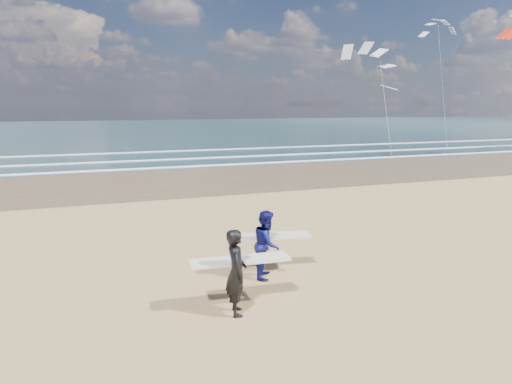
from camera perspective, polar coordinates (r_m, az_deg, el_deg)
name	(u,v)px	position (r m, az deg, el deg)	size (l,w,h in m)	color
wet_sand_strip	(433,164)	(36.45, 21.29, 3.24)	(220.00, 12.00, 0.01)	#4D3F29
ocean	(227,128)	(84.68, -3.65, 7.93)	(220.00, 100.00, 0.02)	#1B363B
foam_breakers	(359,151)	(44.47, 12.71, 5.04)	(220.00, 11.70, 0.05)	white
surfer_near	(237,271)	(9.81, -2.42, -9.78)	(2.24, 1.07, 1.87)	black
surfer_far	(267,243)	(11.82, 1.38, -6.44)	(2.26, 1.35, 1.76)	#0D0E4C
kite_1	(383,88)	(41.16, 15.63, 12.37)	(6.30, 4.79, 10.01)	slate
kite_5	(442,75)	(55.67, 22.20, 13.38)	(4.77, 4.63, 14.57)	slate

